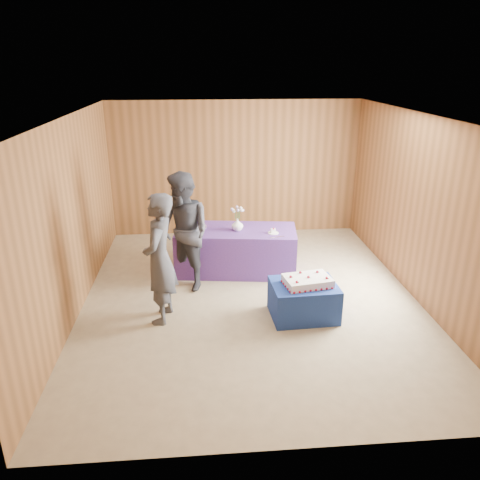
{
  "coord_description": "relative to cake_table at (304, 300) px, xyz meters",
  "views": [
    {
      "loc": [
        -0.7,
        -6.32,
        3.39
      ],
      "look_at": [
        -0.15,
        0.1,
        0.92
      ],
      "focal_mm": 35.0,
      "sensor_mm": 36.0,
      "label": 1
    }
  ],
  "objects": [
    {
      "name": "flower_spray",
      "position": [
        -0.8,
        1.59,
        0.85
      ],
      "size": [
        0.23,
        0.23,
        0.17
      ],
      "color": "#245C27",
      "rests_on": "vase"
    },
    {
      "name": "sheet_cake",
      "position": [
        0.04,
        -0.02,
        0.31
      ],
      "size": [
        0.72,
        0.55,
        0.15
      ],
      "rotation": [
        0.0,
        0.0,
        0.17
      ],
      "color": "white",
      "rests_on": "cake_table"
    },
    {
      "name": "cake_table",
      "position": [
        0.0,
        0.0,
        0.0
      ],
      "size": [
        0.94,
        0.75,
        0.5
      ],
      "primitive_type": "cube",
      "rotation": [
        0.0,
        0.0,
        0.05
      ],
      "color": "navy",
      "rests_on": "ground"
    },
    {
      "name": "room_shell",
      "position": [
        -0.69,
        0.59,
        1.55
      ],
      "size": [
        5.04,
        6.04,
        2.72
      ],
      "color": "brown",
      "rests_on": "ground"
    },
    {
      "name": "serving_table",
      "position": [
        -0.82,
        1.63,
        0.12
      ],
      "size": [
        2.1,
        1.15,
        0.75
      ],
      "primitive_type": "cube",
      "rotation": [
        0.0,
        0.0,
        -0.13
      ],
      "color": "#5C338E",
      "rests_on": "ground"
    },
    {
      "name": "guest_right",
      "position": [
        -1.67,
        1.06,
        0.68
      ],
      "size": [
        1.13,
        1.14,
        1.86
      ],
      "primitive_type": "imported",
      "rotation": [
        0.0,
        0.0,
        -0.85
      ],
      "color": "#34353F",
      "rests_on": "ground"
    },
    {
      "name": "knife",
      "position": [
        -0.2,
        1.21,
        0.5
      ],
      "size": [
        0.26,
        0.1,
        0.0
      ],
      "primitive_type": "cube",
      "rotation": [
        0.0,
        0.0,
        0.29
      ],
      "color": "#B9B9BE",
      "rests_on": "serving_table"
    },
    {
      "name": "cake_slice",
      "position": [
        -0.23,
        1.39,
        0.55
      ],
      "size": [
        0.08,
        0.07,
        0.09
      ],
      "rotation": [
        0.0,
        0.0,
        0.06
      ],
      "color": "white",
      "rests_on": "plate"
    },
    {
      "name": "vase",
      "position": [
        -0.8,
        1.59,
        0.6
      ],
      "size": [
        0.21,
        0.21,
        0.2
      ],
      "primitive_type": "imported",
      "rotation": [
        0.0,
        0.0,
        0.11
      ],
      "color": "white",
      "rests_on": "serving_table"
    },
    {
      "name": "ground",
      "position": [
        -0.69,
        0.59,
        -0.25
      ],
      "size": [
        6.0,
        6.0,
        0.0
      ],
      "primitive_type": "plane",
      "color": "tan",
      "rests_on": "ground"
    },
    {
      "name": "platter",
      "position": [
        -1.48,
        1.77,
        0.51
      ],
      "size": [
        0.42,
        0.42,
        0.02
      ],
      "primitive_type": "cylinder",
      "rotation": [
        0.0,
        0.0,
        -0.22
      ],
      "color": "#704E9D",
      "rests_on": "serving_table"
    },
    {
      "name": "plate",
      "position": [
        -0.23,
        1.39,
        0.51
      ],
      "size": [
        0.18,
        0.18,
        0.01
      ],
      "primitive_type": "cylinder",
      "rotation": [
        0.0,
        0.0,
        -0.04
      ],
      "color": "white",
      "rests_on": "serving_table"
    },
    {
      "name": "guest_left",
      "position": [
        -1.97,
        0.1,
        0.66
      ],
      "size": [
        0.54,
        0.72,
        1.82
      ],
      "primitive_type": "imported",
      "rotation": [
        0.0,
        0.0,
        -1.74
      ],
      "color": "#393B43",
      "rests_on": "ground"
    }
  ]
}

